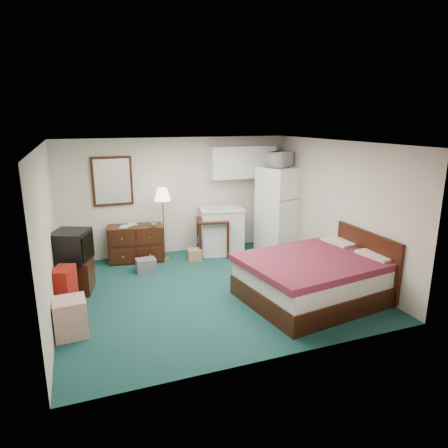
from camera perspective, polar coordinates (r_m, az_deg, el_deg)
name	(u,v)px	position (r m, az deg, el deg)	size (l,w,h in m)	color
floor	(211,289)	(7.05, -1.84, -9.25)	(5.00, 4.50, 0.01)	#0C3836
ceiling	(210,143)	(6.45, -2.02, 11.49)	(5.00, 4.50, 0.01)	beige
walls	(211,219)	(6.64, -1.93, 0.65)	(5.01, 4.51, 2.50)	beige
mirror	(112,181)	(8.44, -15.66, 5.91)	(0.80, 0.06, 1.00)	white
upper_cabinets	(242,162)	(8.94, 2.63, 8.84)	(1.50, 0.35, 0.70)	silver
headboard	(366,260)	(7.22, 19.63, -4.84)	(0.06, 1.56, 1.00)	black
dresser	(136,243)	(8.47, -12.46, -2.71)	(1.10, 0.50, 0.75)	black
floor_lamp	(163,224)	(8.33, -8.64, -0.06)	(0.33, 0.33, 1.53)	gold
desk	(212,237)	(8.59, -1.66, -1.91)	(0.64, 0.64, 0.81)	black
exercise_ball	(209,240)	(8.88, -2.13, -2.25)	(0.55, 0.55, 0.55)	navy
kitchen_counter	(222,231)	(8.75, -0.35, -1.04)	(0.89, 0.68, 0.97)	silver
fridge	(279,209)	(8.95, 7.84, 2.12)	(0.77, 0.77, 1.87)	white
bed	(315,279)	(6.72, 12.88, -7.61)	(2.20, 1.72, 0.71)	maroon
tv_stand	(75,276)	(7.32, -20.53, -6.93)	(0.56, 0.61, 0.56)	black
suitcase	(65,289)	(6.64, -21.82, -8.66)	(0.27, 0.43, 0.69)	maroon
retail_box	(70,317)	(5.93, -21.09, -12.34)	(0.42, 0.42, 0.53)	white
file_bin	(146,265)	(7.91, -11.10, -5.80)	(0.37, 0.28, 0.26)	slate
cardboard_box_a	(195,255)	(8.40, -4.19, -4.37)	(0.29, 0.24, 0.24)	#A67958
cardboard_box_b	(210,249)	(8.69, -2.05, -3.53)	(0.24, 0.28, 0.28)	#A67958
laptop	(213,215)	(8.43, -1.64, 1.32)	(0.28, 0.23, 0.19)	black
crt_tv	(71,246)	(7.10, -21.00, -2.98)	(0.57, 0.61, 0.52)	black
microwave	(280,158)	(8.76, 7.97, 9.35)	(0.59, 0.32, 0.40)	white
book_a	(120,221)	(8.31, -14.64, 0.40)	(0.18, 0.02, 0.25)	#A67958
book_b	(128,220)	(8.42, -13.60, 0.61)	(0.18, 0.02, 0.24)	#A67958
mug	(153,223)	(8.22, -10.08, 0.07)	(0.13, 0.10, 0.13)	#569441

